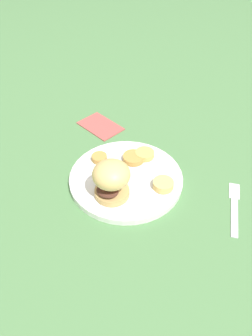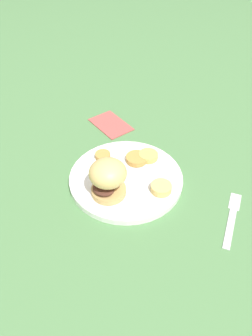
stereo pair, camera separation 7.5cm
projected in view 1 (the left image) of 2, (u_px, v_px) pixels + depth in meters
ground_plane at (126, 181)px, 0.80m from camera, size 4.00×4.00×0.00m
dinner_plate at (126, 178)px, 0.80m from camera, size 0.27×0.27×0.02m
sandwich at (111, 180)px, 0.71m from camera, size 0.09×0.09×0.09m
potato_round_0 at (99, 158)px, 0.83m from camera, size 0.04×0.04×0.01m
potato_round_1 at (163, 184)px, 0.76m from camera, size 0.05×0.05×0.02m
potato_round_2 at (145, 154)px, 0.84m from camera, size 0.05×0.05×0.01m
potato_round_3 at (134, 158)px, 0.83m from camera, size 0.05×0.05×0.01m
fork at (234, 207)px, 0.74m from camera, size 0.08×0.16×0.00m
napkin at (100, 126)px, 0.97m from camera, size 0.14×0.15×0.01m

